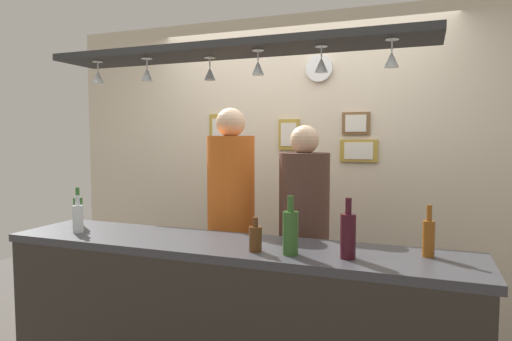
{
  "coord_description": "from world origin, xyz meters",
  "views": [
    {
      "loc": [
        1.03,
        -2.6,
        1.56
      ],
      "look_at": [
        0.0,
        0.1,
        1.35
      ],
      "focal_mm": 31.18,
      "sensor_mm": 36.0,
      "label": 1
    }
  ],
  "objects_px": {
    "bottle_champagne_green": "(290,232)",
    "wall_clock": "(319,68)",
    "picture_frame_crest": "(289,134)",
    "bottle_soda_clear": "(78,218)",
    "bottle_wine_dark_red": "(348,235)",
    "bottle_beer_green_import": "(78,210)",
    "bottle_beer_brown_stubby": "(255,238)",
    "picture_frame_lower_pair": "(359,151)",
    "bottle_beer_amber_tall": "(429,237)",
    "picture_frame_caricature": "(223,133)",
    "person_middle_orange_shirt": "(231,206)",
    "picture_frame_upper_small": "(356,123)",
    "person_right_brown_shirt": "(304,222)"
  },
  "relations": [
    {
      "from": "bottle_champagne_green",
      "to": "wall_clock",
      "type": "xyz_separation_m",
      "value": [
        -0.21,
        1.52,
        1.04
      ]
    },
    {
      "from": "person_middle_orange_shirt",
      "to": "picture_frame_upper_small",
      "type": "bearing_deg",
      "value": 44.64
    },
    {
      "from": "bottle_wine_dark_red",
      "to": "picture_frame_upper_small",
      "type": "bearing_deg",
      "value": 97.11
    },
    {
      "from": "bottle_beer_brown_stubby",
      "to": "bottle_champagne_green",
      "type": "bearing_deg",
      "value": 0.71
    },
    {
      "from": "picture_frame_caricature",
      "to": "picture_frame_upper_small",
      "type": "height_order",
      "value": "picture_frame_caricature"
    },
    {
      "from": "bottle_wine_dark_red",
      "to": "picture_frame_caricature",
      "type": "bearing_deg",
      "value": 132.61
    },
    {
      "from": "picture_frame_crest",
      "to": "wall_clock",
      "type": "xyz_separation_m",
      "value": [
        0.26,
        -0.01,
        0.54
      ]
    },
    {
      "from": "picture_frame_crest",
      "to": "bottle_soda_clear",
      "type": "bearing_deg",
      "value": -121.88
    },
    {
      "from": "picture_frame_lower_pair",
      "to": "bottle_champagne_green",
      "type": "bearing_deg",
      "value": -94.62
    },
    {
      "from": "bottle_beer_amber_tall",
      "to": "bottle_champagne_green",
      "type": "xyz_separation_m",
      "value": [
        -0.65,
        -0.21,
        0.02
      ]
    },
    {
      "from": "bottle_beer_amber_tall",
      "to": "picture_frame_caricature",
      "type": "height_order",
      "value": "picture_frame_caricature"
    },
    {
      "from": "bottle_wine_dark_red",
      "to": "wall_clock",
      "type": "relative_size",
      "value": 1.36
    },
    {
      "from": "bottle_beer_green_import",
      "to": "picture_frame_upper_small",
      "type": "distance_m",
      "value": 2.19
    },
    {
      "from": "bottle_wine_dark_red",
      "to": "wall_clock",
      "type": "height_order",
      "value": "wall_clock"
    },
    {
      "from": "bottle_beer_amber_tall",
      "to": "picture_frame_lower_pair",
      "type": "xyz_separation_m",
      "value": [
        -0.53,
        1.32,
        0.39
      ]
    },
    {
      "from": "bottle_beer_brown_stubby",
      "to": "wall_clock",
      "type": "relative_size",
      "value": 0.82
    },
    {
      "from": "picture_frame_upper_small",
      "to": "picture_frame_lower_pair",
      "type": "xyz_separation_m",
      "value": [
        0.03,
        0.0,
        -0.22
      ]
    },
    {
      "from": "bottle_champagne_green",
      "to": "picture_frame_lower_pair",
      "type": "xyz_separation_m",
      "value": [
        0.12,
        1.52,
        0.37
      ]
    },
    {
      "from": "person_middle_orange_shirt",
      "to": "bottle_beer_green_import",
      "type": "xyz_separation_m",
      "value": [
        -0.88,
        -0.56,
        0.0
      ]
    },
    {
      "from": "picture_frame_lower_pair",
      "to": "wall_clock",
      "type": "height_order",
      "value": "wall_clock"
    },
    {
      "from": "person_right_brown_shirt",
      "to": "picture_frame_lower_pair",
      "type": "distance_m",
      "value": 0.93
    },
    {
      "from": "person_middle_orange_shirt",
      "to": "bottle_champagne_green",
      "type": "distance_m",
      "value": 1.02
    },
    {
      "from": "bottle_beer_brown_stubby",
      "to": "picture_frame_lower_pair",
      "type": "xyz_separation_m",
      "value": [
        0.31,
        1.52,
        0.42
      ]
    },
    {
      "from": "bottle_champagne_green",
      "to": "picture_frame_caricature",
      "type": "distance_m",
      "value": 1.94
    },
    {
      "from": "person_middle_orange_shirt",
      "to": "bottle_beer_brown_stubby",
      "type": "height_order",
      "value": "person_middle_orange_shirt"
    },
    {
      "from": "picture_frame_crest",
      "to": "wall_clock",
      "type": "height_order",
      "value": "wall_clock"
    },
    {
      "from": "picture_frame_upper_small",
      "to": "wall_clock",
      "type": "bearing_deg",
      "value": -178.83
    },
    {
      "from": "bottle_beer_brown_stubby",
      "to": "picture_frame_upper_small",
      "type": "bearing_deg",
      "value": 79.35
    },
    {
      "from": "bottle_wine_dark_red",
      "to": "wall_clock",
      "type": "xyz_separation_m",
      "value": [
        -0.49,
        1.48,
        1.04
      ]
    },
    {
      "from": "person_right_brown_shirt",
      "to": "picture_frame_upper_small",
      "type": "relative_size",
      "value": 7.48
    },
    {
      "from": "bottle_beer_brown_stubby",
      "to": "bottle_soda_clear",
      "type": "height_order",
      "value": "bottle_soda_clear"
    },
    {
      "from": "picture_frame_caricature",
      "to": "picture_frame_upper_small",
      "type": "relative_size",
      "value": 1.55
    },
    {
      "from": "bottle_soda_clear",
      "to": "picture_frame_lower_pair",
      "type": "distance_m",
      "value": 2.16
    },
    {
      "from": "person_right_brown_shirt",
      "to": "picture_frame_upper_small",
      "type": "xyz_separation_m",
      "value": [
        0.23,
        0.76,
        0.69
      ]
    },
    {
      "from": "bottle_soda_clear",
      "to": "picture_frame_lower_pair",
      "type": "relative_size",
      "value": 0.77
    },
    {
      "from": "wall_clock",
      "to": "picture_frame_upper_small",
      "type": "bearing_deg",
      "value": 1.17
    },
    {
      "from": "person_middle_orange_shirt",
      "to": "picture_frame_lower_pair",
      "type": "distance_m",
      "value": 1.16
    },
    {
      "from": "bottle_wine_dark_red",
      "to": "wall_clock",
      "type": "distance_m",
      "value": 1.88
    },
    {
      "from": "picture_frame_crest",
      "to": "picture_frame_upper_small",
      "type": "height_order",
      "value": "picture_frame_upper_small"
    },
    {
      "from": "bottle_wine_dark_red",
      "to": "bottle_beer_green_import",
      "type": "height_order",
      "value": "bottle_wine_dark_red"
    },
    {
      "from": "person_right_brown_shirt",
      "to": "bottle_beer_green_import",
      "type": "relative_size",
      "value": 6.33
    },
    {
      "from": "picture_frame_caricature",
      "to": "bottle_beer_green_import",
      "type": "bearing_deg",
      "value": -109.2
    },
    {
      "from": "person_middle_orange_shirt",
      "to": "bottle_beer_brown_stubby",
      "type": "xyz_separation_m",
      "value": [
        0.48,
        -0.77,
        -0.03
      ]
    },
    {
      "from": "person_right_brown_shirt",
      "to": "bottle_beer_brown_stubby",
      "type": "height_order",
      "value": "person_right_brown_shirt"
    },
    {
      "from": "bottle_champagne_green",
      "to": "person_right_brown_shirt",
      "type": "bearing_deg",
      "value": 99.6
    },
    {
      "from": "person_right_brown_shirt",
      "to": "picture_frame_crest",
      "type": "height_order",
      "value": "picture_frame_crest"
    },
    {
      "from": "bottle_soda_clear",
      "to": "bottle_wine_dark_red",
      "type": "bearing_deg",
      "value": -0.15
    },
    {
      "from": "person_right_brown_shirt",
      "to": "picture_frame_lower_pair",
      "type": "xyz_separation_m",
      "value": [
        0.25,
        0.76,
        0.47
      ]
    },
    {
      "from": "bottle_beer_green_import",
      "to": "bottle_beer_amber_tall",
      "type": "xyz_separation_m",
      "value": [
        2.2,
        0.0,
        -0.0
      ]
    },
    {
      "from": "bottle_beer_brown_stubby",
      "to": "picture_frame_caricature",
      "type": "xyz_separation_m",
      "value": [
        -0.9,
        1.52,
        0.56
      ]
    }
  ]
}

